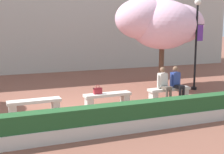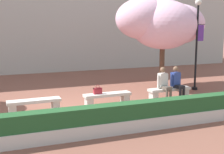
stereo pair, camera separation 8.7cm
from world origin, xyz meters
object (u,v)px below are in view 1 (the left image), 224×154
object	(u,v)px
person_seated_right	(177,81)
handbag	(98,90)
stone_bench_near_east	(169,91)
cherry_tree_main	(162,23)
stone_bench_near_west	(34,104)
person_seated_left	(164,82)
lamp_post_with_banner	(197,36)
stone_bench_center	(107,97)

from	to	relation	value
person_seated_right	handbag	xyz separation A→B (m)	(-3.28, 0.08, -0.12)
stone_bench_near_east	cherry_tree_main	world-z (taller)	cherry_tree_main
handbag	stone_bench_near_west	bearing A→B (deg)	-179.38
person_seated_left	lamp_post_with_banner	world-z (taller)	lamp_post_with_banner
stone_bench_near_east	cherry_tree_main	size ratio (longest dim) A/B	0.40
person_seated_left	lamp_post_with_banner	xyz separation A→B (m)	(2.33, 1.17, 1.71)
lamp_post_with_banner	handbag	bearing A→B (deg)	-167.73
stone_bench_near_east	handbag	bearing A→B (deg)	179.53
stone_bench_near_west	person_seated_right	world-z (taller)	person_seated_right
stone_bench_center	lamp_post_with_banner	bearing A→B (deg)	13.47
person_seated_left	cherry_tree_main	distance (m)	3.53
person_seated_right	cherry_tree_main	size ratio (longest dim) A/B	0.29
cherry_tree_main	stone_bench_near_west	bearing A→B (deg)	-159.47
person_seated_right	person_seated_left	bearing A→B (deg)	-179.98
handbag	stone_bench_near_east	bearing A→B (deg)	-0.47
stone_bench_near_east	handbag	distance (m)	2.99
stone_bench_center	handbag	size ratio (longest dim) A/B	5.20
person_seated_left	lamp_post_with_banner	size ratio (longest dim) A/B	0.32
person_seated_right	lamp_post_with_banner	xyz separation A→B (m)	(1.74, 1.17, 1.71)
person_seated_left	person_seated_right	xyz separation A→B (m)	(0.59, 0.00, 0.00)
stone_bench_near_east	person_seated_left	world-z (taller)	person_seated_left
stone_bench_near_east	person_seated_left	xyz separation A→B (m)	(-0.28, -0.05, 0.40)
stone_bench_center	person_seated_right	xyz separation A→B (m)	(2.92, -0.05, 0.40)
person_seated_left	cherry_tree_main	bearing A→B (deg)	61.77
stone_bench_center	stone_bench_near_east	world-z (taller)	same
stone_bench_near_west	cherry_tree_main	world-z (taller)	cherry_tree_main
person_seated_right	cherry_tree_main	bearing A→B (deg)	73.87
stone_bench_center	person_seated_right	size ratio (longest dim) A/B	1.37
handbag	person_seated_right	bearing A→B (deg)	-1.34
person_seated_left	person_seated_right	world-z (taller)	same
person_seated_left	handbag	xyz separation A→B (m)	(-2.69, 0.08, -0.12)
stone_bench_near_east	handbag	world-z (taller)	handbag
stone_bench_near_east	stone_bench_near_west	bearing A→B (deg)	180.00
person_seated_left	person_seated_right	bearing A→B (deg)	0.02
person_seated_right	lamp_post_with_banner	bearing A→B (deg)	33.91
stone_bench_near_east	person_seated_right	world-z (taller)	person_seated_right
handbag	cherry_tree_main	world-z (taller)	cherry_tree_main
person_seated_left	cherry_tree_main	size ratio (longest dim) A/B	0.29
stone_bench_near_east	handbag	xyz separation A→B (m)	(-2.98, 0.02, 0.28)
stone_bench_center	handbag	xyz separation A→B (m)	(-0.36, 0.02, 0.28)
person_seated_right	handbag	world-z (taller)	person_seated_right
handbag	cherry_tree_main	distance (m)	5.17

